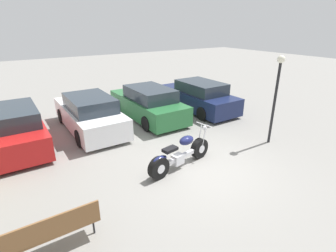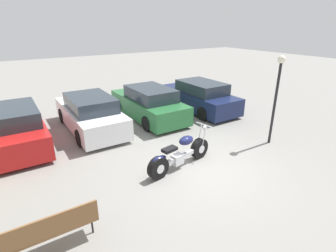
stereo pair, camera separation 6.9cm
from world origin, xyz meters
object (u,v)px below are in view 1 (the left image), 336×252
at_px(lamp_post, 277,87).
at_px(parked_car_navy, 198,97).
at_px(park_bench, 51,230).
at_px(parked_car_white, 90,114).
at_px(motorcycle, 180,155).
at_px(parked_car_red, 14,128).
at_px(parked_car_green, 148,104).

bearing_deg(lamp_post, parked_car_navy, 86.74).
xyz_separation_m(park_bench, lamp_post, (7.52, 0.98, 1.50)).
bearing_deg(parked_car_white, motorcycle, -73.77).
height_order(parked_car_white, lamp_post, lamp_post).
bearing_deg(parked_car_navy, park_bench, -145.31).
relative_size(motorcycle, lamp_post, 0.78).
height_order(parked_car_red, parked_car_navy, same).
bearing_deg(parked_car_white, parked_car_red, -179.07).
bearing_deg(park_bench, lamp_post, 7.45).
relative_size(parked_car_red, parked_car_green, 1.00).
height_order(motorcycle, lamp_post, lamp_post).
xyz_separation_m(parked_car_red, parked_car_navy, (7.90, -0.26, 0.00)).
relative_size(motorcycle, parked_car_navy, 0.53).
distance_m(motorcycle, parked_car_navy, 5.72).
bearing_deg(parked_car_navy, motorcycle, -134.30).
distance_m(parked_car_green, park_bench, 7.64).
relative_size(parked_car_red, park_bench, 2.53).
bearing_deg(parked_car_red, park_bench, -88.65).
distance_m(motorcycle, park_bench, 4.00).
bearing_deg(lamp_post, parked_car_white, 136.88).
bearing_deg(motorcycle, parked_car_navy, 45.70).
distance_m(parked_car_green, lamp_post, 5.43).
bearing_deg(parked_car_green, lamp_post, -62.98).
xyz_separation_m(motorcycle, park_bench, (-3.78, -1.29, 0.13)).
relative_size(parked_car_green, lamp_post, 1.46).
bearing_deg(motorcycle, park_bench, -161.16).
height_order(parked_car_green, parked_car_navy, same).
bearing_deg(motorcycle, parked_car_white, 106.23).
xyz_separation_m(parked_car_green, lamp_post, (2.38, -4.67, 1.38)).
bearing_deg(motorcycle, parked_car_red, 131.98).
bearing_deg(parked_car_white, lamp_post, -43.12).
height_order(motorcycle, parked_car_red, parked_car_red).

